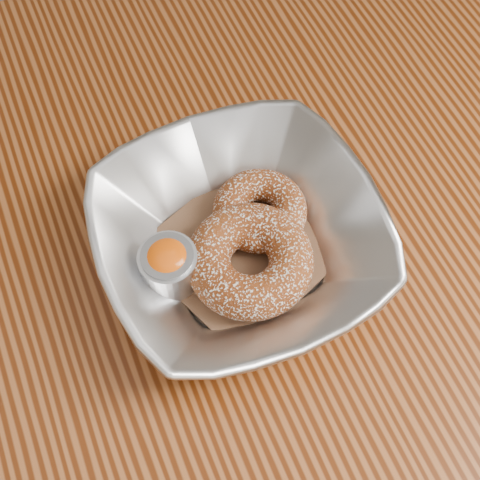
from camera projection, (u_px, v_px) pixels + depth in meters
name	position (u px, v px, depth m)	size (l,w,h in m)	color
ground_plane	(241.00, 424.00, 1.29)	(4.00, 4.00, 0.00)	#565659
table	(242.00, 275.00, 0.72)	(1.20, 0.80, 0.75)	brown
serving_bowl	(240.00, 239.00, 0.60)	(0.25, 0.25, 0.06)	silver
parchment	(240.00, 251.00, 0.62)	(0.14, 0.14, 0.00)	brown
donut_back	(260.00, 211.00, 0.62)	(0.09, 0.09, 0.03)	maroon
donut_front	(250.00, 260.00, 0.59)	(0.11, 0.11, 0.04)	maroon
ramekin	(169.00, 265.00, 0.58)	(0.05, 0.05, 0.05)	silver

